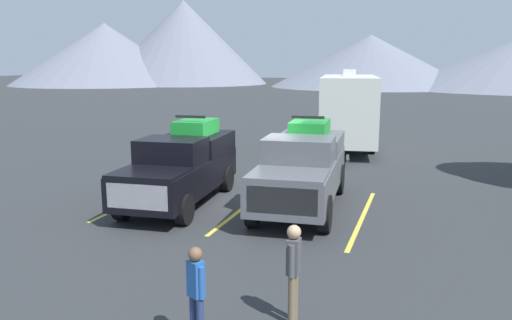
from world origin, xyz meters
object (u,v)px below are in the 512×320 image
at_px(pickup_truck_b, 303,166).
at_px(camper_trailer_a, 348,108).
at_px(person_a, 294,267).
at_px(person_b, 196,289).
at_px(pickup_truck_a, 182,165).

height_order(pickup_truck_b, camper_trailer_a, camper_trailer_a).
bearing_deg(camper_trailer_a, pickup_truck_b, -88.63).
distance_m(person_a, person_b, 1.62).
relative_size(pickup_truck_b, camper_trailer_a, 0.74).
xyz_separation_m(pickup_truck_a, person_a, (4.98, -5.99, -0.20)).
distance_m(pickup_truck_a, pickup_truck_b, 3.58).
bearing_deg(person_a, pickup_truck_a, 129.70).
xyz_separation_m(pickup_truck_a, camper_trailer_a, (3.27, 10.84, 0.86)).
bearing_deg(camper_trailer_a, person_a, -84.21).
height_order(person_a, person_b, person_a).
distance_m(pickup_truck_b, person_b, 7.79).
relative_size(pickup_truck_a, person_b, 3.62).
relative_size(pickup_truck_a, pickup_truck_b, 0.93).
relative_size(pickup_truck_a, person_a, 3.37).
bearing_deg(person_b, pickup_truck_b, 92.08).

